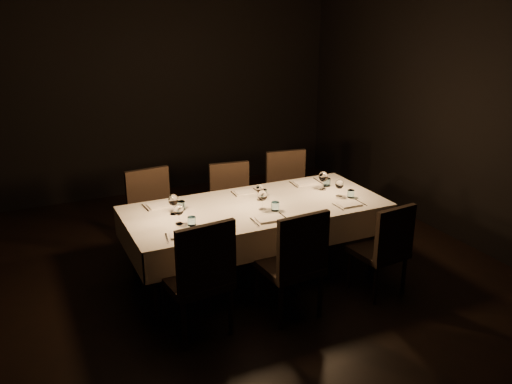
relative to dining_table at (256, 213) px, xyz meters
name	(u,v)px	position (x,y,z in m)	size (l,w,h in m)	color
room	(256,131)	(0.00, 0.00, 0.81)	(5.01, 6.01, 3.01)	black
dining_table	(256,213)	(0.00, 0.00, 0.00)	(2.52, 1.12, 0.76)	black
chair_near_left	(200,274)	(-0.84, -0.74, -0.12)	(0.55, 0.55, 1.04)	black
place_setting_near_left	(183,220)	(-0.81, -0.22, 0.15)	(0.34, 0.40, 0.18)	white
chair_near_center	(295,260)	(-0.02, -0.82, -0.14)	(0.51, 0.51, 1.01)	black
place_setting_near_center	(267,205)	(0.02, -0.22, 0.15)	(0.35, 0.42, 0.20)	white
chair_near_right	(385,246)	(0.92, -0.84, -0.18)	(0.48, 0.48, 0.91)	black
place_setting_near_right	(345,193)	(0.88, -0.22, 0.14)	(0.32, 0.40, 0.18)	white
chair_far_left	(153,212)	(-0.81, 0.82, -0.15)	(0.51, 0.51, 0.98)	black
place_setting_far_left	(171,203)	(-0.78, 0.22, 0.15)	(0.35, 0.41, 0.19)	white
chair_far_center	(232,201)	(0.08, 0.80, -0.17)	(0.51, 0.51, 0.94)	black
place_setting_far_center	(256,191)	(0.10, 0.22, 0.14)	(0.30, 0.39, 0.16)	white
chair_far_right	(289,190)	(0.80, 0.81, -0.15)	(0.54, 0.54, 0.99)	black
place_setting_far_right	(319,180)	(0.84, 0.22, 0.15)	(0.36, 0.42, 0.20)	white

